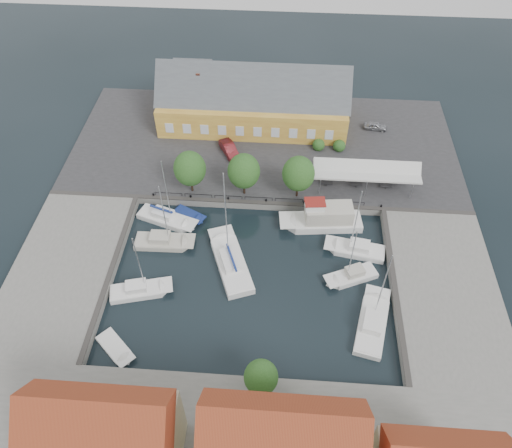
{
  "coord_description": "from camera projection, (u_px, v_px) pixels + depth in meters",
  "views": [
    {
      "loc": [
        3.03,
        -36.29,
        46.98
      ],
      "look_at": [
        0.0,
        6.0,
        1.5
      ],
      "focal_mm": 35.0,
      "sensor_mm": 36.0,
      "label": 1
    }
  ],
  "objects": [
    {
      "name": "launch_sw",
      "position": [
        116.0,
        348.0,
        51.99
      ],
      "size": [
        4.91,
        4.73,
        0.98
      ],
      "color": "white",
      "rests_on": "ground"
    },
    {
      "name": "west_quay",
      "position": [
        65.0,
        270.0,
        58.54
      ],
      "size": [
        12.0,
        24.0,
        1.0
      ],
      "primitive_type": "cube",
      "color": "slate",
      "rests_on": "ground"
    },
    {
      "name": "east_quay",
      "position": [
        445.0,
        292.0,
        56.4
      ],
      "size": [
        12.0,
        24.0,
        1.0
      ],
      "primitive_type": "cube",
      "color": "slate",
      "rests_on": "ground"
    },
    {
      "name": "car_silver",
      "position": [
        375.0,
        126.0,
        76.0
      ],
      "size": [
        3.6,
        1.73,
        1.18
      ],
      "primitive_type": "imported",
      "rotation": [
        0.0,
        0.0,
        1.47
      ],
      "color": "#9B9CA2",
      "rests_on": "north_quay"
    },
    {
      "name": "north_quay",
      "position": [
        264.0,
        146.0,
        74.48
      ],
      "size": [
        56.0,
        26.0,
        1.0
      ],
      "primitive_type": "cube",
      "color": "#2D2D30",
      "rests_on": "ground"
    },
    {
      "name": "east_boat_c",
      "position": [
        372.0,
        324.0,
        53.83
      ],
      "size": [
        4.75,
        9.3,
        11.41
      ],
      "color": "white",
      "rests_on": "ground"
    },
    {
      "name": "east_boat_a",
      "position": [
        356.0,
        250.0,
        60.88
      ],
      "size": [
        7.64,
        3.68,
        10.58
      ],
      "color": "white",
      "rests_on": "ground"
    },
    {
      "name": "center_sailboat",
      "position": [
        231.0,
        263.0,
        59.41
      ],
      "size": [
        6.64,
        10.83,
        14.24
      ],
      "color": "white",
      "rests_on": "ground"
    },
    {
      "name": "warehouse",
      "position": [
        249.0,
        102.0,
        75.37
      ],
      "size": [
        28.56,
        14.0,
        9.55
      ],
      "color": "#C58930",
      "rests_on": "north_quay"
    },
    {
      "name": "car_red",
      "position": [
        229.0,
        149.0,
        71.91
      ],
      "size": [
        3.63,
        4.85,
        1.53
      ],
      "primitive_type": "imported",
      "rotation": [
        0.0,
        0.0,
        0.5
      ],
      "color": "maroon",
      "rests_on": "north_quay"
    },
    {
      "name": "west_boat_b",
      "position": [
        164.0,
        242.0,
        61.74
      ],
      "size": [
        7.56,
        2.73,
        10.32
      ],
      "color": "#BBB6A8",
      "rests_on": "ground"
    },
    {
      "name": "east_boat_b",
      "position": [
        352.0,
        277.0,
        58.13
      ],
      "size": [
        6.56,
        4.45,
        8.96
      ],
      "color": "white",
      "rests_on": "ground"
    },
    {
      "name": "ground",
      "position": [
        252.0,
        269.0,
        59.2
      ],
      "size": [
        140.0,
        140.0,
        0.0
      ],
      "primitive_type": "plane",
      "color": "black",
      "rests_on": "ground"
    },
    {
      "name": "trawler",
      "position": [
        324.0,
        219.0,
        63.39
      ],
      "size": [
        10.84,
        4.19,
        5.0
      ],
      "color": "white",
      "rests_on": "ground"
    },
    {
      "name": "west_boat_c",
      "position": [
        140.0,
        291.0,
        56.74
      ],
      "size": [
        7.37,
        3.95,
        9.8
      ],
      "color": "white",
      "rests_on": "ground"
    },
    {
      "name": "tent_canopy",
      "position": [
        366.0,
        171.0,
        65.68
      ],
      "size": [
        14.0,
        4.0,
        2.83
      ],
      "color": "silver",
      "rests_on": "north_quay"
    },
    {
      "name": "quay_edge_fittings",
      "position": [
        255.0,
        234.0,
        61.65
      ],
      "size": [
        56.0,
        24.72,
        0.4
      ],
      "color": "#383533",
      "rests_on": "north_quay"
    },
    {
      "name": "launch_nw",
      "position": [
        189.0,
        216.0,
        65.09
      ],
      "size": [
        4.69,
        3.6,
        0.88
      ],
      "color": "navy",
      "rests_on": "ground"
    },
    {
      "name": "quay_trees",
      "position": [
        244.0,
        171.0,
        63.89
      ],
      "size": [
        18.2,
        4.2,
        6.3
      ],
      "color": "black",
      "rests_on": "north_quay"
    },
    {
      "name": "west_boat_a",
      "position": [
        166.0,
        219.0,
        64.43
      ],
      "size": [
        8.34,
        4.83,
        10.86
      ],
      "color": "white",
      "rests_on": "ground"
    }
  ]
}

